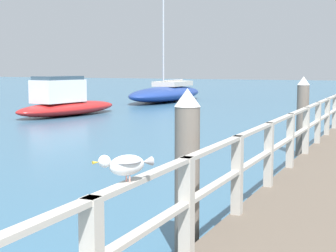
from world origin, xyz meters
The scene contains 6 objects.
pier_railing centered at (-1.09, 13.55, 0.95)m, with size 0.12×25.62×0.96m.
dock_piling_near centered at (-1.47, 4.92, 0.96)m, with size 0.29×0.29×1.89m.
dock_piling_far centered at (-1.47, 12.11, 0.96)m, with size 0.29×0.29×1.89m.
seagull_foreground centered at (-1.09, 2.85, 1.44)m, with size 0.29×0.43×0.21m.
boat_1 centered at (-12.44, 28.25, 0.51)m, with size 2.71×8.31×10.16m.
boat_2 centered at (-12.64, 18.13, 0.57)m, with size 2.62×5.89×1.72m.
Camera 1 is at (0.69, -0.32, 2.14)m, focal length 55.21 mm.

